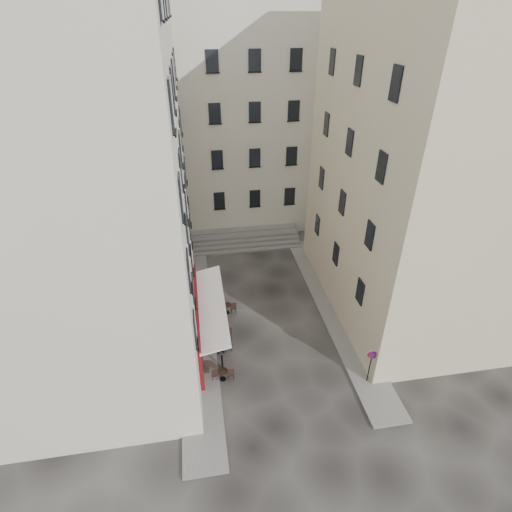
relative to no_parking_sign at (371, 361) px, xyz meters
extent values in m
plane|color=black|center=(-4.30, 3.24, -1.63)|extent=(90.00, 90.00, 0.00)
cube|color=slate|center=(-8.80, 7.24, -1.57)|extent=(2.00, 22.00, 0.12)
cube|color=slate|center=(0.20, 6.24, -1.57)|extent=(2.00, 18.00, 0.12)
cube|color=beige|center=(-14.80, 6.24, 8.37)|extent=(12.00, 16.00, 20.00)
cube|color=#C3B991|center=(6.20, 6.74, 7.37)|extent=(12.00, 14.00, 18.00)
cube|color=beige|center=(-5.30, 22.24, 7.37)|extent=(18.00, 10.00, 18.00)
cube|color=#41090A|center=(-8.72, 4.24, 0.12)|extent=(0.25, 7.00, 3.50)
cube|color=black|center=(-8.68, 4.24, -0.23)|extent=(0.06, 3.85, 2.00)
cube|color=white|center=(-7.90, 4.24, 1.32)|extent=(1.58, 7.30, 0.41)
cube|color=#625F5D|center=(-4.30, 15.14, -1.53)|extent=(9.00, 1.80, 0.20)
cube|color=#625F5D|center=(-4.30, 15.59, -1.33)|extent=(9.00, 1.80, 0.20)
cube|color=#625F5D|center=(-4.30, 16.04, -1.13)|extent=(9.00, 1.80, 0.20)
cube|color=#625F5D|center=(-4.30, 16.49, -0.93)|extent=(9.00, 1.80, 0.20)
cylinder|color=black|center=(-7.55, 2.24, -1.18)|extent=(0.10, 0.10, 0.90)
sphere|color=black|center=(-7.55, 2.24, -0.71)|extent=(0.12, 0.12, 0.12)
cylinder|color=black|center=(-7.55, 5.74, -1.18)|extent=(0.10, 0.10, 0.90)
sphere|color=black|center=(-7.55, 5.74, -0.71)|extent=(0.12, 0.12, 0.12)
cylinder|color=black|center=(-7.55, 9.24, -1.18)|extent=(0.10, 0.10, 0.90)
sphere|color=black|center=(-7.55, 9.24, -0.71)|extent=(0.12, 0.12, 0.12)
cylinder|color=black|center=(0.00, 0.01, -0.50)|extent=(0.06, 0.06, 2.26)
cylinder|color=red|center=(0.00, 0.00, 0.41)|extent=(0.51, 0.15, 0.52)
cylinder|color=navy|center=(0.00, -0.02, 0.41)|extent=(0.37, 0.12, 0.38)
cube|color=red|center=(0.00, -0.05, 0.41)|extent=(0.30, 0.09, 0.31)
cylinder|color=black|center=(-7.59, 1.40, -1.56)|extent=(0.34, 0.34, 0.02)
cylinder|color=black|center=(-7.59, 1.40, -1.25)|extent=(0.05, 0.05, 0.65)
cylinder|color=black|center=(-7.59, 1.40, -0.96)|extent=(0.56, 0.56, 0.04)
cube|color=black|center=(-7.17, 1.40, -1.21)|extent=(0.35, 0.35, 0.84)
cube|color=black|center=(-8.01, 1.50, -1.21)|extent=(0.35, 0.35, 0.84)
cylinder|color=black|center=(-7.57, 3.59, -1.55)|extent=(0.40, 0.40, 0.02)
cylinder|color=black|center=(-7.57, 3.59, -1.18)|extent=(0.06, 0.06, 0.78)
cylinder|color=black|center=(-7.57, 3.59, -0.82)|extent=(0.67, 0.67, 0.04)
cube|color=black|center=(-7.06, 3.59, -1.12)|extent=(0.42, 0.42, 1.01)
cube|color=black|center=(-8.07, 3.70, -1.12)|extent=(0.42, 0.42, 1.01)
cylinder|color=black|center=(-7.35, 4.65, -1.56)|extent=(0.33, 0.33, 0.02)
cylinder|color=black|center=(-7.35, 4.65, -1.26)|extent=(0.05, 0.05, 0.64)
cylinder|color=black|center=(-7.35, 4.65, -0.97)|extent=(0.55, 0.55, 0.04)
cube|color=black|center=(-6.94, 4.65, -1.22)|extent=(0.35, 0.35, 0.82)
cube|color=black|center=(-7.76, 4.74, -1.22)|extent=(0.35, 0.35, 0.82)
cylinder|color=black|center=(-6.83, 6.91, -1.56)|extent=(0.35, 0.35, 0.02)
cylinder|color=black|center=(-6.83, 6.91, -1.24)|extent=(0.05, 0.05, 0.67)
cylinder|color=black|center=(-6.83, 6.91, -0.93)|extent=(0.58, 0.58, 0.04)
cube|color=black|center=(-6.39, 6.91, -1.19)|extent=(0.37, 0.37, 0.87)
cube|color=black|center=(-7.26, 7.00, -1.19)|extent=(0.37, 0.37, 0.87)
cylinder|color=black|center=(-7.73, 8.52, -1.55)|extent=(0.39, 0.39, 0.02)
cylinder|color=black|center=(-7.73, 8.52, -1.19)|extent=(0.05, 0.05, 0.77)
cylinder|color=black|center=(-7.73, 8.52, -0.84)|extent=(0.66, 0.66, 0.04)
cube|color=black|center=(-7.24, 8.52, -1.13)|extent=(0.42, 0.42, 0.98)
cube|color=black|center=(-8.23, 8.63, -1.13)|extent=(0.42, 0.42, 0.98)
imported|color=black|center=(-7.50, 3.35, -0.80)|extent=(0.65, 0.48, 1.65)
camera|label=1|loc=(-8.23, -13.50, 15.42)|focal=28.00mm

